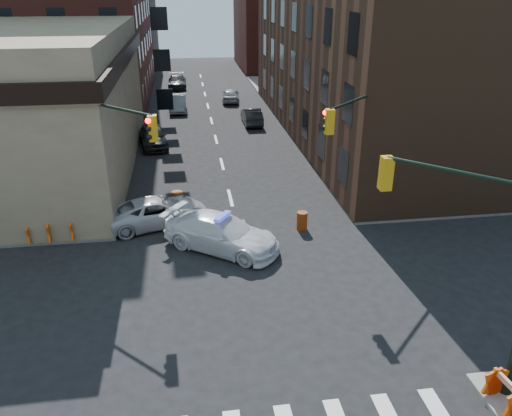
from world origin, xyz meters
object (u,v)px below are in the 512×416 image
object	(u,v)px
barrel_road	(302,221)
parked_car_wfar	(178,103)
parked_car_wnear	(153,136)
pedestrian_a	(78,218)
pickup	(157,212)
barrel_bank	(178,201)
barricade_nw_a	(39,233)
barricade_se_a	(506,393)
police_car	(221,233)
parked_car_enear	(252,116)

from	to	relation	value
barrel_road	parked_car_wfar	bearing A→B (deg)	103.05
parked_car_wnear	pedestrian_a	distance (m)	15.05
pickup	barrel_bank	size ratio (longest dim) A/B	4.87
barrel_bank	pickup	bearing A→B (deg)	-121.43
barricade_nw_a	barricade_se_a	bearing A→B (deg)	-43.30
pedestrian_a	barrel_bank	xyz separation A→B (m)	(4.73, 2.76, -0.58)
police_car	parked_car_enear	world-z (taller)	police_car
parked_car_enear	pedestrian_a	world-z (taller)	pedestrian_a
parked_car_wnear	parked_car_enear	bearing A→B (deg)	26.30
pickup	parked_car_enear	xyz separation A→B (m)	(7.50, 19.27, -0.00)
parked_car_wnear	parked_car_wfar	size ratio (longest dim) A/B	1.01
parked_car_wnear	barricade_se_a	world-z (taller)	parked_car_wnear
parked_car_wfar	barrel_road	distance (m)	27.46
pedestrian_a	barrel_bank	world-z (taller)	pedestrian_a
parked_car_wfar	parked_car_enear	distance (m)	8.73
police_car	parked_car_wfar	bearing A→B (deg)	39.28
pedestrian_a	barricade_se_a	world-z (taller)	pedestrian_a
pickup	parked_car_wfar	size ratio (longest dim) A/B	1.11
police_car	pickup	xyz separation A→B (m)	(-3.06, 3.07, -0.10)
pedestrian_a	barrel_bank	distance (m)	5.50
parked_car_wfar	barrel_bank	distance (m)	23.46
parked_car_wnear	barricade_nw_a	world-z (taller)	parked_car_wnear
pedestrian_a	barrel_bank	size ratio (longest dim) A/B	1.80
parked_car_wfar	barricade_se_a	world-z (taller)	parked_car_wfar
pedestrian_a	barricade_se_a	bearing A→B (deg)	-30.63
parked_car_enear	pedestrian_a	size ratio (longest dim) A/B	2.28
parked_car_wnear	barrel_road	xyz separation A→B (m)	(8.03, -15.29, -0.34)
police_car	barrel_road	distance (m)	4.44
police_car	pickup	distance (m)	4.34
parked_car_wfar	pickup	bearing A→B (deg)	-92.64
parked_car_enear	barricade_se_a	size ratio (longest dim) A/B	3.59
parked_car_enear	pedestrian_a	xyz separation A→B (m)	(-11.20, -20.35, 0.39)
parked_car_wfar	pedestrian_a	world-z (taller)	pedestrian_a
pickup	parked_car_wnear	size ratio (longest dim) A/B	1.09
parked_car_wnear	pedestrian_a	size ratio (longest dim) A/B	2.48
parked_car_enear	parked_car_wfar	bearing A→B (deg)	-42.45
barrel_road	barrel_bank	bearing A→B (deg)	152.12
parked_car_enear	police_car	bearing A→B (deg)	78.57
police_car	pickup	bearing A→B (deg)	80.11
parked_car_wnear	barricade_nw_a	size ratio (longest dim) A/B	3.90
police_car	parked_car_enear	bearing A→B (deg)	23.95
police_car	barricade_se_a	distance (m)	13.12
parked_car_wnear	barrel_road	world-z (taller)	parked_car_wnear
pedestrian_a	barrel_bank	bearing A→B (deg)	41.92
barrel_road	barricade_se_a	world-z (taller)	barricade_se_a
parked_car_enear	barrel_road	size ratio (longest dim) A/B	4.65
barricade_nw_a	pedestrian_a	bearing A→B (deg)	4.60
parked_car_wnear	parked_car_enear	xyz separation A→B (m)	(8.29, 5.59, -0.09)
parked_car_wnear	barrel_bank	xyz separation A→B (m)	(1.81, -12.00, -0.28)
barrel_bank	barricade_se_a	world-z (taller)	barrel_bank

